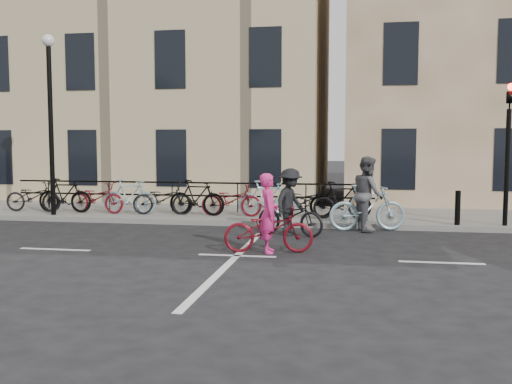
% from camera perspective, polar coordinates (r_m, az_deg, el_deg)
% --- Properties ---
extents(ground, '(120.00, 120.00, 0.00)m').
position_cam_1_polar(ground, '(11.66, -1.91, -6.41)').
color(ground, black).
rests_on(ground, ground).
extents(sidewalk, '(46.00, 4.00, 0.15)m').
position_cam_1_polar(sidewalk, '(18.45, -10.33, -2.02)').
color(sidewalk, slate).
rests_on(sidewalk, ground).
extents(building_west, '(20.00, 10.00, 10.00)m').
position_cam_1_polar(building_west, '(26.86, -15.48, 10.90)').
color(building_west, tan).
rests_on(building_west, sidewalk).
extents(traffic_light, '(0.18, 0.30, 3.90)m').
position_cam_1_polar(traffic_light, '(16.01, 23.91, 5.10)').
color(traffic_light, black).
rests_on(traffic_light, sidewalk).
extents(lamp_post, '(0.36, 0.36, 5.28)m').
position_cam_1_polar(lamp_post, '(17.95, -19.90, 8.48)').
color(lamp_post, black).
rests_on(lamp_post, sidewalk).
extents(bollard_east, '(0.14, 0.14, 0.90)m').
position_cam_1_polar(bollard_east, '(15.76, 19.52, -1.50)').
color(bollard_east, black).
rests_on(bollard_east, sidewalk).
extents(parked_bikes, '(11.45, 1.23, 1.05)m').
position_cam_1_polar(parked_bikes, '(17.10, -7.75, -0.61)').
color(parked_bikes, black).
rests_on(parked_bikes, sidewalk).
extents(cyclist_pink, '(1.95, 0.96, 1.66)m').
position_cam_1_polar(cyclist_pink, '(11.92, 1.27, -3.34)').
color(cyclist_pink, maroon).
rests_on(cyclist_pink, ground).
extents(cyclist_grey, '(2.09, 1.09, 1.95)m').
position_cam_1_polar(cyclist_grey, '(15.07, 11.11, -0.87)').
color(cyclist_grey, '#93B6C1').
rests_on(cyclist_grey, ground).
extents(cyclist_dark, '(1.97, 1.38, 1.66)m').
position_cam_1_polar(cyclist_dark, '(14.16, 3.43, -1.70)').
color(cyclist_dark, black).
rests_on(cyclist_dark, ground).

